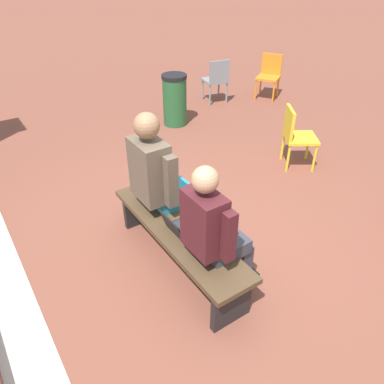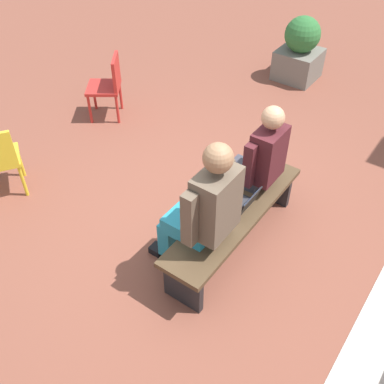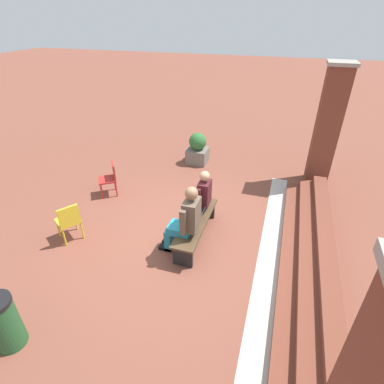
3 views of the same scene
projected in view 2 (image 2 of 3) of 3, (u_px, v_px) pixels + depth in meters
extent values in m
plane|color=brown|center=(213.00, 233.00, 4.49)|extent=(60.00, 60.00, 0.00)
cube|color=#4C3823|center=(235.00, 213.00, 4.10)|extent=(1.80, 0.44, 0.05)
cube|color=black|center=(274.00, 185.00, 4.73)|extent=(0.06, 0.37, 0.40)
cube|color=black|center=(183.00, 286.00, 3.76)|extent=(0.06, 0.37, 0.40)
cube|color=#383842|center=(246.00, 174.00, 4.39)|extent=(0.32, 0.37, 0.13)
cube|color=#383842|center=(232.00, 184.00, 4.71)|extent=(0.10, 0.11, 0.45)
cube|color=black|center=(227.00, 195.00, 4.86)|extent=(0.10, 0.22, 0.07)
cube|color=#383842|center=(224.00, 192.00, 4.61)|extent=(0.10, 0.11, 0.45)
cube|color=black|center=(218.00, 204.00, 4.76)|extent=(0.10, 0.22, 0.07)
cube|color=#47191E|center=(268.00, 154.00, 4.09)|extent=(0.35, 0.22, 0.52)
cube|color=maroon|center=(256.00, 153.00, 4.16)|extent=(0.05, 0.01, 0.31)
cube|color=#47191E|center=(273.00, 142.00, 4.26)|extent=(0.08, 0.09, 0.44)
cube|color=#47191E|center=(249.00, 166.00, 3.99)|extent=(0.08, 0.09, 0.44)
sphere|color=tan|center=(273.00, 118.00, 3.82)|extent=(0.21, 0.21, 0.21)
cube|color=teal|center=(192.00, 224.00, 3.87)|extent=(0.36, 0.42, 0.15)
cube|color=teal|center=(180.00, 230.00, 4.22)|extent=(0.12, 0.13, 0.45)
cube|color=black|center=(175.00, 240.00, 4.37)|extent=(0.12, 0.25, 0.07)
cube|color=teal|center=(167.00, 242.00, 4.10)|extent=(0.12, 0.13, 0.45)
cube|color=black|center=(163.00, 252.00, 4.25)|extent=(0.12, 0.25, 0.07)
cube|color=brown|center=(216.00, 203.00, 3.53)|extent=(0.40, 0.25, 0.59)
cube|color=brown|center=(225.00, 184.00, 3.73)|extent=(0.10, 0.11, 0.50)
cube|color=brown|center=(189.00, 220.00, 3.42)|extent=(0.10, 0.11, 0.50)
sphere|color=#8C6647|center=(218.00, 158.00, 3.23)|extent=(0.23, 0.23, 0.23)
cube|color=black|center=(235.00, 205.00, 4.13)|extent=(0.32, 0.22, 0.02)
cube|color=#2D2D33|center=(234.00, 203.00, 4.12)|extent=(0.29, 0.15, 0.00)
cube|color=black|center=(249.00, 203.00, 4.00)|extent=(0.32, 0.07, 0.19)
cube|color=#33519E|center=(249.00, 202.00, 4.00)|extent=(0.28, 0.06, 0.17)
cylinder|color=gold|center=(20.00, 161.00, 5.03)|extent=(0.04, 0.04, 0.40)
cylinder|color=gold|center=(23.00, 181.00, 4.78)|extent=(0.04, 0.04, 0.40)
cube|color=red|center=(103.00, 88.00, 5.85)|extent=(0.59, 0.59, 0.04)
cube|color=red|center=(116.00, 72.00, 5.70)|extent=(0.35, 0.27, 0.40)
cylinder|color=red|center=(94.00, 96.00, 6.13)|extent=(0.04, 0.04, 0.40)
cylinder|color=red|center=(90.00, 109.00, 5.86)|extent=(0.04, 0.04, 0.40)
cylinder|color=red|center=(121.00, 96.00, 6.13)|extent=(0.04, 0.04, 0.40)
cylinder|color=red|center=(117.00, 109.00, 5.86)|extent=(0.04, 0.04, 0.40)
cube|color=#6B665B|center=(298.00, 64.00, 6.79)|extent=(0.60, 0.60, 0.44)
sphere|color=#2D6B33|center=(303.00, 34.00, 6.48)|extent=(0.52, 0.52, 0.52)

